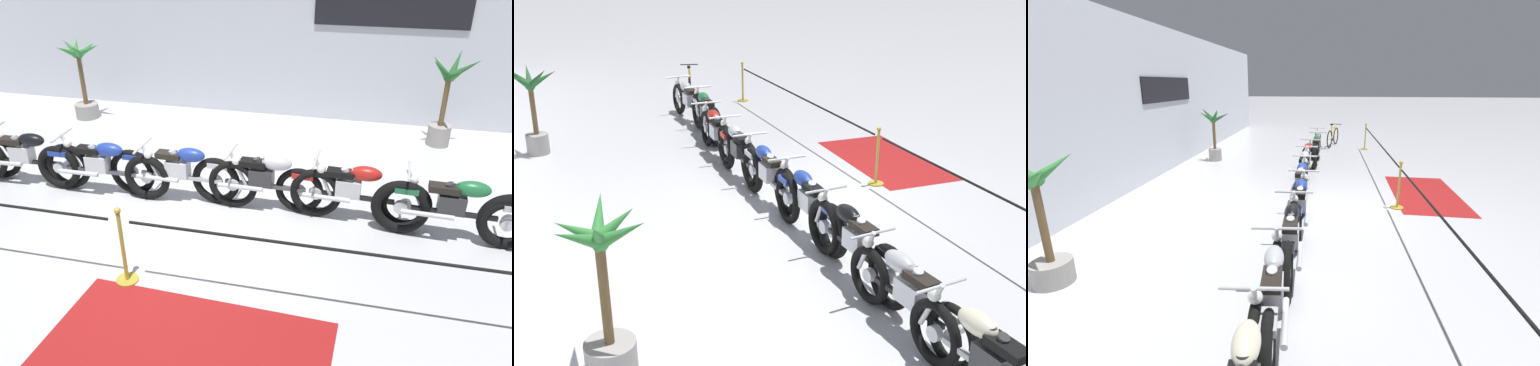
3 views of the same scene
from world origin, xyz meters
The scene contains 17 objects.
ground_plane centered at (0.00, 0.00, 0.00)m, with size 120.00×120.00×0.00m, color silver.
motorcycle_cream_0 centered at (-5.33, 0.72, 0.47)m, with size 2.13×0.62×0.94m.
motorcycle_silver_1 centered at (-4.04, 0.71, 0.47)m, with size 2.12×0.62×0.93m.
motorcycle_black_2 centered at (-2.75, 0.65, 0.49)m, with size 2.33×0.62×0.97m.
motorcycle_blue_3 centered at (-1.34, 0.62, 0.47)m, with size 2.34×0.62×0.96m.
motorcycle_blue_4 centered at (-0.01, 0.71, 0.49)m, with size 2.48×0.62×0.97m.
motorcycle_silver_5 centered at (1.34, 0.73, 0.48)m, with size 2.35×0.62×0.97m.
motorcycle_red_6 centered at (2.64, 0.72, 0.47)m, with size 2.30×0.62×0.95m.
motorcycle_green_7 centered at (4.04, 0.50, 0.49)m, with size 2.24×0.62×0.99m.
motorcycle_silver_8 centered at (5.48, 0.50, 0.47)m, with size 2.25×0.62×0.95m.
bicycle centered at (7.51, -0.10, 0.39)m, with size 1.69×0.62×0.97m.
potted_palm_left_of_row centered at (4.18, 4.02, 0.88)m, with size 0.99×1.08×1.88m.
potted_palm_right_of_row centered at (-3.50, 3.82, 0.83)m, with size 1.05×0.89×1.79m.
stanchion_far_left centered at (-1.62, -1.39, 0.77)m, with size 13.98×0.28×1.05m.
stanchion_mid_left centered at (0.04, -1.39, 0.36)m, with size 0.28×0.28×1.05m.
stanchion_mid_right centered at (6.89, -1.39, 0.36)m, with size 0.28×0.28×1.05m.
floor_banner centered at (1.14, -2.26, 0.00)m, with size 3.03×1.53×0.01m, color maroon.
Camera 2 is at (-9.07, 4.40, 4.04)m, focal length 45.00 mm.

